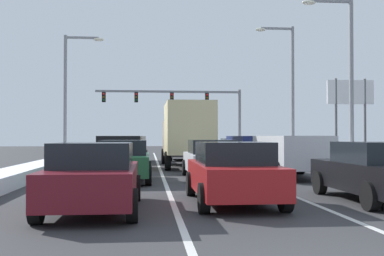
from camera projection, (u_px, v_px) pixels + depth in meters
ground_plane at (200, 173)px, 21.25m from camera, size 120.00×120.00×0.00m
lane_stripe_between_right_lane_and_center_lane at (223, 167)px, 25.48m from camera, size 0.14×44.97×0.01m
lane_stripe_between_center_lane_and_left_lane at (159, 167)px, 25.16m from camera, size 0.14×44.97×0.01m
snow_bank_right_shoulder at (319, 162)px, 25.98m from camera, size 1.91×44.97×0.46m
snow_bank_left_shoulder at (57, 164)px, 24.67m from camera, size 1.30×44.97×0.48m
sedan_black_right_lane_nearest at (376, 171)px, 12.08m from camera, size 2.00×4.50×1.51m
suv_silver_right_lane_second at (290, 152)px, 18.97m from camera, size 2.16×4.90×1.67m
suv_navy_right_lane_third at (251, 148)px, 25.86m from camera, size 2.16×4.90×1.67m
sedan_gray_right_lane_fourth at (235, 149)px, 32.44m from camera, size 2.00×4.50×1.51m
sedan_red_center_lane_nearest at (232, 172)px, 11.75m from camera, size 2.00×4.50×1.51m
sedan_white_center_lane_second at (211, 159)px, 18.63m from camera, size 2.00×4.50×1.51m
box_truck_center_lane_third at (187, 132)px, 25.56m from camera, size 2.53×7.20×3.36m
sedan_charcoal_center_lane_fourth at (182, 149)px, 33.15m from camera, size 2.00×4.50×1.51m
sedan_maroon_left_lane_nearest at (94, 176)px, 10.50m from camera, size 2.00×4.50×1.51m
sedan_green_left_lane_second at (124, 161)px, 17.39m from camera, size 2.00×4.50×1.51m
suv_black_left_lane_third at (121, 149)px, 23.57m from camera, size 2.16×4.90×1.67m
suv_silver_left_lane_fourth at (130, 146)px, 30.58m from camera, size 2.16×4.90×1.67m
traffic_light_gantry at (185, 103)px, 45.86m from camera, size 14.00×0.47×6.20m
street_lamp_right_mid at (345, 67)px, 24.08m from camera, size 2.66×0.36×8.64m
street_lamp_right_far at (288, 81)px, 32.18m from camera, size 2.66×0.36×9.09m
street_lamp_left_mid at (71, 86)px, 31.87m from camera, size 2.66×0.36×8.43m
roadside_sign_right at (350, 101)px, 31.72m from camera, size 3.20×0.16×5.50m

